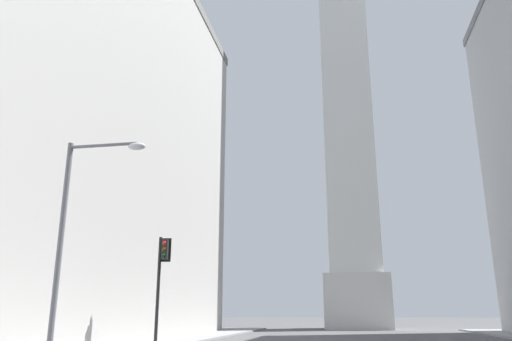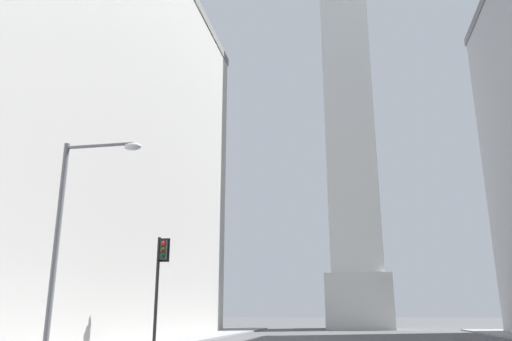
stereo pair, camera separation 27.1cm
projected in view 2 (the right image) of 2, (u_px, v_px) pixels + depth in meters
building_left at (15, 107)px, 34.87m from camera, size 18.31×48.75×31.52m
obelisk at (346, 57)px, 69.14m from camera, size 7.76×7.76×75.10m
traffic_light_mid_left at (160, 274)px, 27.51m from camera, size 0.77×0.51×6.02m
street_lamp at (71, 225)px, 17.43m from camera, size 3.01×0.36×7.92m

